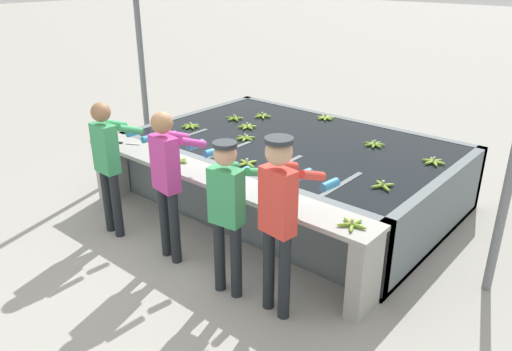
# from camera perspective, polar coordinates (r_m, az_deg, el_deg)

# --- Properties ---
(ground_plane) EXTENTS (80.00, 80.00, 0.00)m
(ground_plane) POSITION_cam_1_polar(r_m,az_deg,el_deg) (5.85, -6.42, -8.40)
(ground_plane) COLOR #A3A099
(ground_plane) RESTS_ON ground
(wash_tank) EXTENTS (4.13, 2.73, 0.86)m
(wash_tank) POSITION_cam_1_polar(r_m,az_deg,el_deg) (6.87, 4.35, 0.62)
(wash_tank) COLOR slate
(wash_tank) RESTS_ON ground
(work_ledge) EXTENTS (4.13, 0.45, 0.86)m
(work_ledge) POSITION_cam_1_polar(r_m,az_deg,el_deg) (5.70, -5.05, -2.29)
(work_ledge) COLOR #9E9E99
(work_ledge) RESTS_ON ground
(worker_0) EXTENTS (0.43, 0.72, 1.63)m
(worker_0) POSITION_cam_1_polar(r_m,az_deg,el_deg) (6.01, -16.43, 2.00)
(worker_0) COLOR #1E2328
(worker_0) RESTS_ON ground
(worker_1) EXTENTS (0.47, 0.74, 1.69)m
(worker_1) POSITION_cam_1_polar(r_m,az_deg,el_deg) (5.30, -9.97, 0.25)
(worker_1) COLOR #1E2328
(worker_1) RESTS_ON ground
(worker_2) EXTENTS (0.46, 0.73, 1.59)m
(worker_2) POSITION_cam_1_polar(r_m,az_deg,el_deg) (4.68, -3.15, -3.39)
(worker_2) COLOR #1E2328
(worker_2) RESTS_ON ground
(worker_3) EXTENTS (0.45, 0.74, 1.74)m
(worker_3) POSITION_cam_1_polar(r_m,az_deg,el_deg) (4.35, 2.78, -3.98)
(worker_3) COLOR #1E2328
(worker_3) RESTS_ON ground
(banana_bunch_floating_0) EXTENTS (0.27, 0.28, 0.08)m
(banana_bunch_floating_0) POSITION_cam_1_polar(r_m,az_deg,el_deg) (7.73, 0.74, 6.84)
(banana_bunch_floating_0) COLOR #8CB738
(banana_bunch_floating_0) RESTS_ON wash_tank
(banana_bunch_floating_1) EXTENTS (0.28, 0.28, 0.08)m
(banana_bunch_floating_1) POSITION_cam_1_polar(r_m,az_deg,el_deg) (7.29, -7.49, 5.62)
(banana_bunch_floating_1) COLOR #7FAD33
(banana_bunch_floating_1) RESTS_ON wash_tank
(banana_bunch_floating_2) EXTENTS (0.28, 0.28, 0.08)m
(banana_bunch_floating_2) POSITION_cam_1_polar(r_m,az_deg,el_deg) (7.21, -1.02, 5.62)
(banana_bunch_floating_2) COLOR #8CB738
(banana_bunch_floating_2) RESTS_ON wash_tank
(banana_bunch_floating_3) EXTENTS (0.28, 0.27, 0.08)m
(banana_bunch_floating_3) POSITION_cam_1_polar(r_m,az_deg,el_deg) (6.27, 19.63, 1.51)
(banana_bunch_floating_3) COLOR #8CB738
(banana_bunch_floating_3) RESTS_ON wash_tank
(banana_bunch_floating_4) EXTENTS (0.25, 0.25, 0.08)m
(banana_bunch_floating_4) POSITION_cam_1_polar(r_m,az_deg,el_deg) (5.43, 14.29, -1.12)
(banana_bunch_floating_4) COLOR #7FAD33
(banana_bunch_floating_4) RESTS_ON wash_tank
(banana_bunch_floating_5) EXTENTS (0.27, 0.28, 0.08)m
(banana_bunch_floating_5) POSITION_cam_1_polar(r_m,az_deg,el_deg) (7.02, -10.12, 4.79)
(banana_bunch_floating_5) COLOR #7FAD33
(banana_bunch_floating_5) RESTS_ON wash_tank
(banana_bunch_floating_6) EXTENTS (0.28, 0.28, 0.08)m
(banana_bunch_floating_6) POSITION_cam_1_polar(r_m,az_deg,el_deg) (7.71, 7.92, 6.57)
(banana_bunch_floating_6) COLOR #9EC642
(banana_bunch_floating_6) RESTS_ON wash_tank
(banana_bunch_floating_7) EXTENTS (0.28, 0.28, 0.08)m
(banana_bunch_floating_7) POSITION_cam_1_polar(r_m,az_deg,el_deg) (5.85, -1.03, 1.41)
(banana_bunch_floating_7) COLOR #8CB738
(banana_bunch_floating_7) RESTS_ON wash_tank
(banana_bunch_floating_8) EXTENTS (0.28, 0.26, 0.08)m
(banana_bunch_floating_8) POSITION_cam_1_polar(r_m,az_deg,el_deg) (6.72, -1.23, 4.31)
(banana_bunch_floating_8) COLOR #75A333
(banana_bunch_floating_8) RESTS_ON wash_tank
(banana_bunch_floating_9) EXTENTS (0.28, 0.27, 0.08)m
(banana_bunch_floating_9) POSITION_cam_1_polar(r_m,az_deg,el_deg) (7.61, -2.50, 6.55)
(banana_bunch_floating_9) COLOR #7FAD33
(banana_bunch_floating_9) RESTS_ON wash_tank
(banana_bunch_floating_10) EXTENTS (0.28, 0.28, 0.08)m
(banana_bunch_floating_10) POSITION_cam_1_polar(r_m,az_deg,el_deg) (6.66, 13.38, 3.49)
(banana_bunch_floating_10) COLOR #75A333
(banana_bunch_floating_10) RESTS_ON wash_tank
(banana_bunch_ledge_0) EXTENTS (0.27, 0.27, 0.08)m
(banana_bunch_ledge_0) POSITION_cam_1_polar(r_m,az_deg,el_deg) (4.57, 10.91, -5.51)
(banana_bunch_ledge_0) COLOR #7FAD33
(banana_bunch_ledge_0) RESTS_ON work_ledge
(banana_bunch_ledge_1) EXTENTS (0.28, 0.28, 0.08)m
(banana_bunch_ledge_1) POSITION_cam_1_polar(r_m,az_deg,el_deg) (5.98, -9.13, 1.61)
(banana_bunch_ledge_1) COLOR #75A333
(banana_bunch_ledge_1) RESTS_ON work_ledge
(knife_0) EXTENTS (0.32, 0.19, 0.02)m
(knife_0) POSITION_cam_1_polar(r_m,az_deg,el_deg) (6.77, -14.85, 3.61)
(knife_0) COLOR silver
(knife_0) RESTS_ON work_ledge
(knife_1) EXTENTS (0.27, 0.27, 0.02)m
(knife_1) POSITION_cam_1_polar(r_m,az_deg,el_deg) (4.85, 3.00, -3.51)
(knife_1) COLOR silver
(knife_1) RESTS_ON work_ledge
(support_post_left) EXTENTS (0.09, 0.09, 3.20)m
(support_post_left) POSITION_cam_1_polar(r_m,az_deg,el_deg) (8.14, -12.94, 12.31)
(support_post_left) COLOR slate
(support_post_left) RESTS_ON ground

